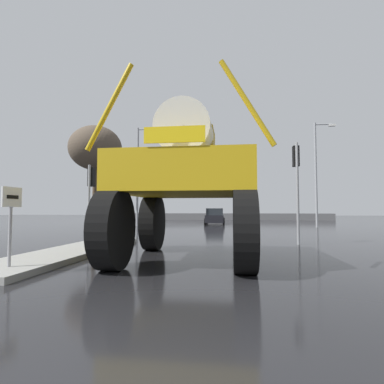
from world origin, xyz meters
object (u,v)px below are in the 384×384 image
object	(u,v)px
lane_arrow_sign	(11,212)
oversize_sprayer	(188,184)
traffic_signal_near_right	(296,170)
bare_tree_left	(95,148)
sedan_ahead	(215,217)
streetlight_far_left	(139,171)
streetlight_far_right	(317,169)
traffic_signal_near_left	(91,186)

from	to	relation	value
lane_arrow_sign	oversize_sprayer	world-z (taller)	oversize_sprayer
traffic_signal_near_right	lane_arrow_sign	bearing A→B (deg)	-137.13
bare_tree_left	sedan_ahead	bearing A→B (deg)	40.58
streetlight_far_left	streetlight_far_right	distance (m)	14.72
sedan_ahead	traffic_signal_near_right	xyz separation A→B (m)	(4.46, -17.16, 2.28)
traffic_signal_near_left	lane_arrow_sign	bearing A→B (deg)	-77.79
sedan_ahead	lane_arrow_sign	bearing A→B (deg)	171.30
sedan_ahead	traffic_signal_near_left	distance (m)	17.79
bare_tree_left	oversize_sprayer	bearing A→B (deg)	-56.05
traffic_signal_near_left	streetlight_far_left	xyz separation A→B (m)	(-1.90, 12.96, 2.27)
lane_arrow_sign	traffic_signal_near_right	bearing A→B (deg)	42.87
traffic_signal_near_right	streetlight_far_left	xyz separation A→B (m)	(-10.75, 12.97, 1.73)
traffic_signal_near_right	streetlight_far_left	distance (m)	16.93
traffic_signal_near_left	streetlight_far_left	world-z (taller)	streetlight_far_left
streetlight_far_right	bare_tree_left	distance (m)	17.51
sedan_ahead	bare_tree_left	bearing A→B (deg)	128.79
lane_arrow_sign	bare_tree_left	world-z (taller)	bare_tree_left
lane_arrow_sign	traffic_signal_near_left	size ratio (longest dim) A/B	0.52
sedan_ahead	streetlight_far_right	world-z (taller)	streetlight_far_right
oversize_sprayer	traffic_signal_near_right	world-z (taller)	oversize_sprayer
oversize_sprayer	sedan_ahead	world-z (taller)	oversize_sprayer
sedan_ahead	streetlight_far_left	bearing A→B (deg)	121.90
traffic_signal_near_left	sedan_ahead	bearing A→B (deg)	75.64
traffic_signal_near_right	streetlight_far_right	world-z (taller)	streetlight_far_right
traffic_signal_near_right	streetlight_far_right	distance (m)	13.32
streetlight_far_left	streetlight_far_right	xyz separation A→B (m)	(14.72, -0.35, -0.13)
sedan_ahead	streetlight_far_right	size ratio (longest dim) A/B	0.50
streetlight_far_left	oversize_sprayer	bearing A→B (deg)	-68.12
lane_arrow_sign	traffic_signal_near_left	world-z (taller)	traffic_signal_near_left
lane_arrow_sign	traffic_signal_near_left	bearing A→B (deg)	102.21
streetlight_far_left	streetlight_far_right	size ratio (longest dim) A/B	1.03
lane_arrow_sign	sedan_ahead	distance (m)	24.18
lane_arrow_sign	traffic_signal_near_left	distance (m)	7.09
lane_arrow_sign	bare_tree_left	size ratio (longest dim) A/B	0.22
traffic_signal_near_left	bare_tree_left	world-z (taller)	bare_tree_left
streetlight_far_right	traffic_signal_near_right	bearing A→B (deg)	-107.45
lane_arrow_sign	streetlight_far_left	distance (m)	20.37
sedan_ahead	traffic_signal_near_left	world-z (taller)	traffic_signal_near_left
sedan_ahead	streetlight_far_left	size ratio (longest dim) A/B	0.49
sedan_ahead	oversize_sprayer	bearing A→B (deg)	179.97
lane_arrow_sign	streetlight_far_right	xyz separation A→B (m)	(11.33, 19.45, 3.24)
oversize_sprayer	sedan_ahead	xyz separation A→B (m)	(-0.66, 21.50, -1.42)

